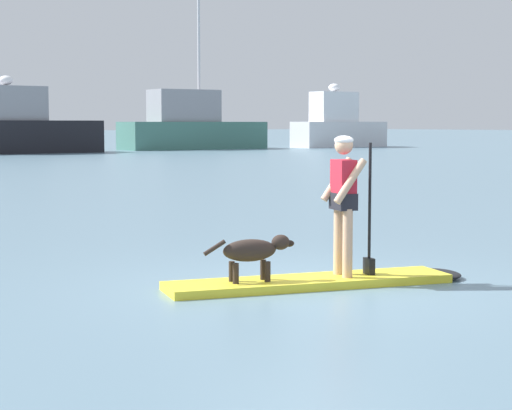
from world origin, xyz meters
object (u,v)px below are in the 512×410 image
moored_boat_starboard (338,126)px  moored_boat_outer (16,128)px  paddleboard (327,281)px  dog (254,251)px  person_paddler (345,195)px  moored_boat_center (191,127)px

moored_boat_starboard → moored_boat_outer: bearing=174.5°
moored_boat_starboard → paddleboard: bearing=-134.4°
paddleboard → dog: size_ratio=3.53×
paddleboard → moored_boat_outer: moored_boat_outer is taller
person_paddler → moored_boat_center: moored_boat_center is taller
moored_boat_outer → moored_boat_center: (13.83, 0.45, 0.03)m
person_paddler → moored_boat_starboard: moored_boat_starboard is taller
moored_boat_outer → moored_boat_starboard: (25.99, -2.50, 0.04)m
paddleboard → moored_boat_starboard: (42.87, 43.78, 1.60)m
dog → moored_boat_outer: moored_boat_outer is taller
moored_boat_center → dog: bearing=-124.2°
moored_boat_center → moored_boat_starboard: size_ratio=1.43×
dog → moored_boat_outer: bearing=68.9°
dog → moored_boat_center: 56.15m
person_paddler → dog: size_ratio=1.58×
paddleboard → moored_boat_starboard: bearing=45.6°
person_paddler → dog: person_paddler is taller
paddleboard → person_paddler: (0.21, -0.08, 1.02)m
dog → moored_boat_outer: size_ratio=0.10×
paddleboard → person_paddler: size_ratio=2.23×
dog → moored_boat_starboard: size_ratio=0.13×
dog → moored_boat_starboard: 61.67m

